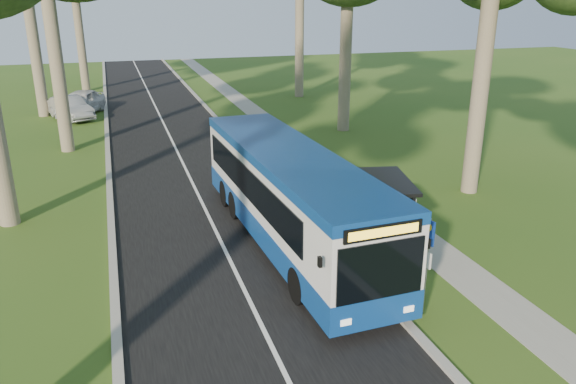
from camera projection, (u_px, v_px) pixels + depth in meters
name	position (u px, v px, depth m)	size (l,w,h in m)	color
ground	(368.00, 283.00, 16.21)	(120.00, 120.00, 0.00)	#33581B
road	(194.00, 187.00, 24.20)	(7.00, 100.00, 0.02)	black
kerb_east	(272.00, 178.00, 25.17)	(0.25, 100.00, 0.12)	#9E9B93
kerb_west	(110.00, 194.00, 23.19)	(0.25, 100.00, 0.12)	#9E9B93
centre_line	(194.00, 187.00, 24.19)	(0.12, 100.00, 0.01)	white
footpath	(334.00, 173.00, 26.04)	(1.50, 100.00, 0.02)	gray
bus	(290.00, 197.00, 18.27)	(3.09, 12.08, 3.17)	white
bus_stop_sign	(427.00, 256.00, 14.18)	(0.13, 0.37, 2.67)	gray
bus_shelter	(394.00, 205.00, 17.53)	(2.08, 3.05, 2.40)	black
litter_bin	(375.00, 251.00, 17.10)	(0.57, 0.57, 1.00)	black
car_white	(81.00, 103.00, 38.37)	(1.97, 4.90, 1.67)	silver
car_silver	(70.00, 108.00, 37.05)	(1.57, 4.49, 1.48)	#95989C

